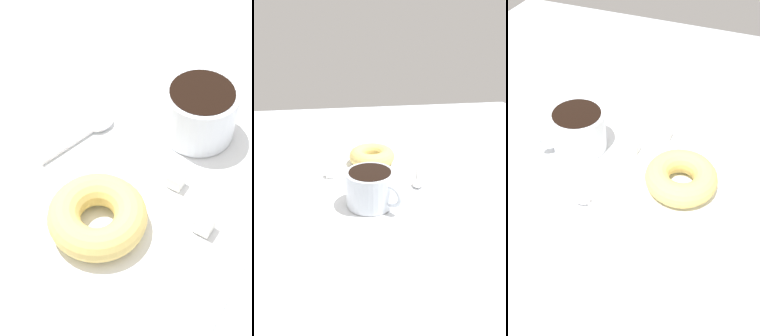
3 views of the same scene
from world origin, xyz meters
TOP-DOWN VIEW (x-y plane):
  - ground_plane at (0.00, 0.00)cm, footprint 120.00×120.00cm
  - napkin at (-2.04, 1.63)cm, footprint 34.93×34.93cm
  - coffee_cup at (-13.60, 5.13)cm, footprint 10.19×9.96cm
  - donut at (5.33, 2.54)cm, footprint 11.09×11.09cm
  - spoon at (-6.37, -6.04)cm, footprint 11.55×4.48cm
  - sugar_cube at (-4.39, 7.16)cm, footprint 1.74×1.74cm
  - sugar_cube_extra at (-0.55, 12.76)cm, footprint 1.95×1.95cm

SIDE VIEW (x-z plane):
  - ground_plane at x=0.00cm, z-range -2.00..0.00cm
  - napkin at x=-2.04cm, z-range 0.00..0.30cm
  - spoon at x=-6.37cm, z-range 0.26..1.16cm
  - sugar_cube at x=-4.39cm, z-range 0.30..2.04cm
  - sugar_cube_extra at x=-0.55cm, z-range 0.30..2.25cm
  - donut at x=5.33cm, z-range 0.30..4.01cm
  - coffee_cup at x=-13.60cm, z-range 0.44..7.30cm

